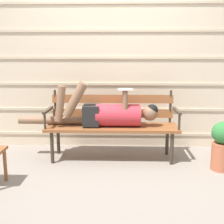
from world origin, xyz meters
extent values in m
plane|color=gray|center=(0.00, 0.00, 0.00)|extent=(12.00, 12.00, 0.00)
cube|color=beige|center=(0.00, 0.73, 1.09)|extent=(5.46, 0.06, 2.18)
cube|color=#C1AD8E|center=(0.00, 0.70, 0.18)|extent=(5.46, 0.02, 0.04)
cube|color=#C1AD8E|center=(0.00, 0.70, 0.54)|extent=(5.46, 0.02, 0.04)
cube|color=#C1AD8E|center=(0.00, 0.70, 0.91)|extent=(5.46, 0.02, 0.04)
cube|color=#C1AD8E|center=(0.00, 0.70, 1.27)|extent=(5.46, 0.02, 0.04)
cube|color=#C1AD8E|center=(0.00, 0.70, 1.63)|extent=(5.46, 0.02, 0.04)
cube|color=#C1AD8E|center=(0.00, 0.70, 2.00)|extent=(5.46, 0.02, 0.04)
cube|color=brown|center=(0.00, 0.02, 0.41)|extent=(1.65, 0.14, 0.04)
cube|color=brown|center=(0.00, 0.17, 0.41)|extent=(1.65, 0.14, 0.04)
cube|color=brown|center=(0.00, 0.32, 0.41)|extent=(1.65, 0.14, 0.04)
cube|color=brown|center=(0.00, 0.39, 0.55)|extent=(1.59, 0.05, 0.11)
cube|color=brown|center=(0.00, 0.39, 0.74)|extent=(1.59, 0.05, 0.11)
cylinder|color=#382D23|center=(-0.76, 0.39, 0.64)|extent=(0.03, 0.03, 0.43)
cylinder|color=#382D23|center=(0.76, 0.39, 0.64)|extent=(0.03, 0.03, 0.43)
cylinder|color=#382D23|center=(-0.73, -0.01, 0.20)|extent=(0.04, 0.04, 0.39)
cylinder|color=#382D23|center=(0.73, -0.01, 0.20)|extent=(0.04, 0.04, 0.39)
cylinder|color=#382D23|center=(-0.73, 0.35, 0.20)|extent=(0.04, 0.04, 0.39)
cylinder|color=#382D23|center=(0.73, 0.35, 0.20)|extent=(0.04, 0.04, 0.39)
cube|color=#382D23|center=(-0.80, 0.17, 0.63)|extent=(0.04, 0.43, 0.03)
cylinder|color=#382D23|center=(-0.80, -0.01, 0.53)|extent=(0.03, 0.03, 0.20)
cube|color=#382D23|center=(0.80, 0.17, 0.63)|extent=(0.04, 0.43, 0.03)
cylinder|color=#382D23|center=(0.80, -0.01, 0.53)|extent=(0.03, 0.03, 0.20)
cylinder|color=#B72D38|center=(0.08, 0.17, 0.57)|extent=(0.55, 0.28, 0.28)
cube|color=black|center=(-0.26, 0.17, 0.57)|extent=(0.20, 0.26, 0.25)
sphere|color=brown|center=(0.47, 0.17, 0.60)|extent=(0.19, 0.19, 0.19)
sphere|color=black|center=(0.49, 0.17, 0.63)|extent=(0.16, 0.16, 0.16)
cylinder|color=brown|center=(-0.45, 0.11, 0.77)|extent=(0.32, 0.11, 0.46)
cylinder|color=brown|center=(-0.63, 0.11, 0.72)|extent=(0.15, 0.09, 0.45)
cylinder|color=brown|center=(-0.77, 0.23, 0.48)|extent=(0.86, 0.10, 0.10)
cylinder|color=brown|center=(0.16, 0.09, 0.72)|extent=(0.06, 0.06, 0.31)
cylinder|color=brown|center=(0.16, 0.25, 0.72)|extent=(0.06, 0.06, 0.31)
cube|color=silver|center=(0.16, 0.17, 0.89)|extent=(0.18, 0.25, 0.06)
cylinder|color=brown|center=(-1.10, -0.53, 0.18)|extent=(0.04, 0.04, 0.35)
cylinder|color=#AD5B3D|center=(1.27, -0.16, 0.16)|extent=(0.23, 0.23, 0.32)
sphere|color=#2D7033|center=(1.27, -0.16, 0.44)|extent=(0.25, 0.25, 0.25)
camera|label=1|loc=(0.10, -3.34, 1.30)|focal=46.02mm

